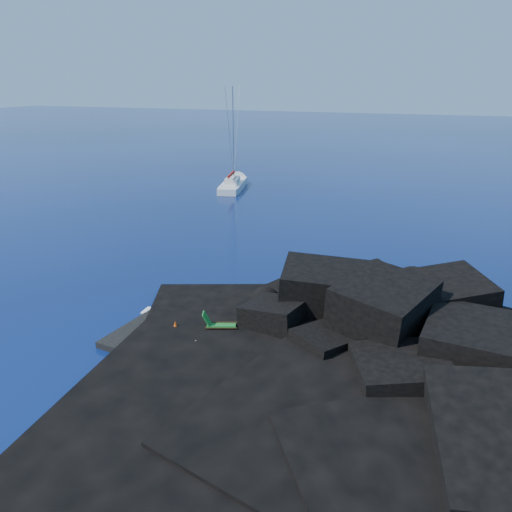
# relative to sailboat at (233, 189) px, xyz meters

# --- Properties ---
(ground) EXTENTS (400.00, 400.00, 0.00)m
(ground) POSITION_rel_sailboat_xyz_m (9.86, -37.37, 0.00)
(ground) COLOR #030F33
(ground) RESTS_ON ground
(headland) EXTENTS (24.00, 24.00, 3.60)m
(headland) POSITION_rel_sailboat_xyz_m (22.86, -34.37, 0.00)
(headland) COLOR black
(headland) RESTS_ON ground
(beach) EXTENTS (9.08, 6.86, 0.70)m
(beach) POSITION_rel_sailboat_xyz_m (14.36, -36.87, 0.00)
(beach) COLOR black
(beach) RESTS_ON ground
(surf_foam) EXTENTS (10.00, 8.00, 0.06)m
(surf_foam) POSITION_rel_sailboat_xyz_m (14.86, -32.37, 0.00)
(surf_foam) COLOR white
(surf_foam) RESTS_ON ground
(sailboat) EXTENTS (5.32, 12.17, 12.50)m
(sailboat) POSITION_rel_sailboat_xyz_m (0.00, 0.00, 0.00)
(sailboat) COLOR white
(sailboat) RESTS_ON ground
(deck_chair) EXTENTS (1.91, 1.35, 1.21)m
(deck_chair) POSITION_rel_sailboat_xyz_m (15.38, -35.97, 0.95)
(deck_chair) COLOR #197226
(deck_chair) RESTS_ON beach
(towel) EXTENTS (2.07, 1.02, 0.05)m
(towel) POSITION_rel_sailboat_xyz_m (14.34, -37.78, 0.38)
(towel) COLOR silver
(towel) RESTS_ON beach
(sunbather) EXTENTS (1.83, 0.49, 0.24)m
(sunbather) POSITION_rel_sailboat_xyz_m (14.34, -37.78, 0.52)
(sunbather) COLOR tan
(sunbather) RESTS_ON towel
(marker_cone) EXTENTS (0.43, 0.43, 0.58)m
(marker_cone) POSITION_rel_sailboat_xyz_m (13.04, -36.80, 0.64)
(marker_cone) COLOR #E7470C
(marker_cone) RESTS_ON beach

